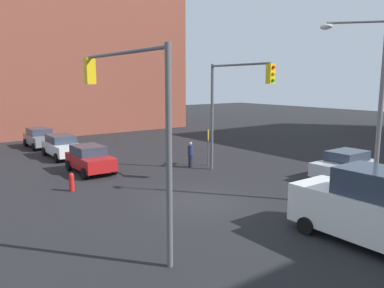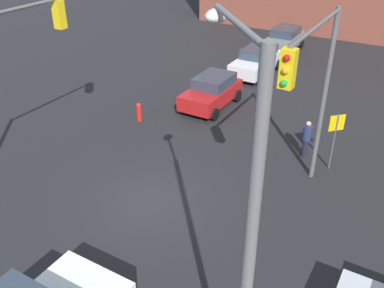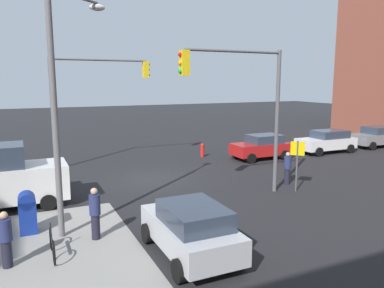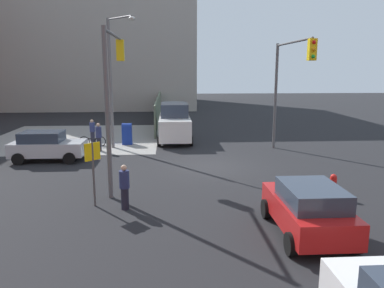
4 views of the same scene
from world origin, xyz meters
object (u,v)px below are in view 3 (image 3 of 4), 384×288
Objects in this scene: mailbox_blue at (27,211)px; sedan_red at (261,146)px; street_lamp_corner at (62,95)px; pedestrian_walking_north at (287,168)px; coupe_silver at (191,229)px; bicycle_leaning_on_fence at (52,245)px; traffic_signal_nw_corner at (243,94)px; coupe_white at (327,141)px; fire_hydrant at (202,150)px; traffic_signal_se_corner at (92,89)px; pedestrian_waiting at (95,213)px; sedan_gray at (376,136)px; pedestrian_crossing at (6,239)px.

sedan_red is at bearing -154.36° from mailbox_blue.
street_lamp_corner is 11.53m from pedestrian_walking_north.
coupe_silver reaches higher than bicycle_leaning_on_fence.
sedan_red is at bearing -131.26° from traffic_signal_nw_corner.
coupe_white reaches higher than mailbox_blue.
sedan_red is at bearing 145.55° from fire_hydrant.
traffic_signal_nw_corner is 3.71× the size of bicycle_leaning_on_fence.
pedestrian_waiting is at bearing 79.61° from traffic_signal_se_corner.
street_lamp_corner is at bearing 7.95° from traffic_signal_nw_corner.
coupe_white is at bearing 1.66° from sedan_gray.
street_lamp_corner is at bearing -45.97° from pedestrian_walking_north.
traffic_signal_nw_corner is 9.63m from mailbox_blue.
mailbox_blue is at bearing -16.25° from pedestrian_waiting.
pedestrian_walking_north is (-10.00, -2.70, -0.06)m from pedestrian_waiting.
street_lamp_corner is 4.57× the size of bicycle_leaning_on_fence.
traffic_signal_nw_corner and traffic_signal_se_corner have the same top height.
mailbox_blue is (8.82, 0.50, -3.84)m from traffic_signal_nw_corner.
sedan_red is at bearing -1.09° from coupe_white.
coupe_silver is 9.19m from pedestrian_walking_north.
pedestrian_walking_north reaches higher than mailbox_blue.
traffic_signal_se_corner reaches higher than mailbox_blue.
mailbox_blue is at bearing 25.64° from sedan_red.
fire_hydrant is 15.56m from bicycle_leaning_on_fence.
pedestrian_walking_north is 11.91m from bicycle_leaning_on_fence.
coupe_silver is at bearing 83.53° from pedestrian_crossing.
bicycle_leaning_on_fence is (8.22, 2.70, -4.25)m from traffic_signal_nw_corner.
pedestrian_walking_north is at bearing -167.59° from traffic_signal_nw_corner.
fire_hydrant is 14.40m from sedan_gray.
sedan_red is 2.20× the size of bicycle_leaning_on_fence.
coupe_white is at bearing 159.54° from pedestrian_walking_north.
pedestrian_walking_north is 0.94× the size of bicycle_leaning_on_fence.
traffic_signal_nw_corner is at bearing -176.76° from mailbox_blue.
street_lamp_corner is at bearing 156.54° from mailbox_blue.
sedan_gray is at bearing -158.63° from traffic_signal_nw_corner.
pedestrian_waiting is (-0.73, 0.95, -3.79)m from street_lamp_corner.
street_lamp_corner reaches higher than pedestrian_walking_north.
pedestrian_walking_north is at bearing -163.41° from bicycle_leaning_on_fence.
coupe_silver is (-3.07, 3.33, -3.86)m from street_lamp_corner.
sedan_red reaches higher than mailbox_blue.
sedan_red is at bearing -146.61° from bicycle_leaning_on_fence.
traffic_signal_nw_corner reaches higher than pedestrian_walking_north.
pedestrian_waiting reaches higher than coupe_silver.
sedan_gray is 1.06× the size of sedan_red.
pedestrian_waiting reaches higher than fire_hydrant.
mailbox_blue is at bearing 67.08° from traffic_signal_se_corner.
street_lamp_corner reaches higher than pedestrian_waiting.
sedan_red is at bearing -125.28° from pedestrian_waiting.
sedan_red is (-3.28, 2.25, 0.36)m from fire_hydrant.
street_lamp_corner is 14.54m from fire_hydrant.
coupe_white is (-8.92, 2.36, 0.36)m from fire_hydrant.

